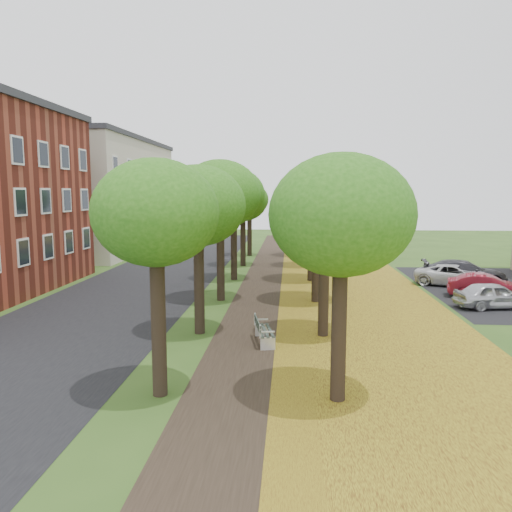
% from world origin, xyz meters
% --- Properties ---
extents(ground, '(120.00, 120.00, 0.00)m').
position_xyz_m(ground, '(0.00, 0.00, 0.00)').
color(ground, '#2D4C19').
rests_on(ground, ground).
extents(street_asphalt, '(8.00, 70.00, 0.01)m').
position_xyz_m(street_asphalt, '(-7.50, 15.00, 0.00)').
color(street_asphalt, black).
rests_on(street_asphalt, ground).
extents(footpath, '(3.20, 70.00, 0.01)m').
position_xyz_m(footpath, '(0.00, 15.00, 0.00)').
color(footpath, black).
rests_on(footpath, ground).
extents(leaf_verge, '(7.50, 70.00, 0.01)m').
position_xyz_m(leaf_verge, '(5.00, 15.00, 0.01)').
color(leaf_verge, gold).
rests_on(leaf_verge, ground).
extents(parking_lot, '(9.00, 16.00, 0.01)m').
position_xyz_m(parking_lot, '(13.50, 16.00, 0.00)').
color(parking_lot, black).
rests_on(parking_lot, ground).
extents(tree_row_west, '(3.68, 33.68, 6.50)m').
position_xyz_m(tree_row_west, '(-2.20, 15.00, 4.89)').
color(tree_row_west, black).
rests_on(tree_row_west, ground).
extents(tree_row_east, '(3.68, 33.68, 6.50)m').
position_xyz_m(tree_row_east, '(2.60, 15.00, 4.89)').
color(tree_row_east, black).
rests_on(tree_row_east, ground).
extents(building_cream, '(10.30, 20.30, 10.40)m').
position_xyz_m(building_cream, '(-17.00, 33.00, 5.21)').
color(building_cream, beige).
rests_on(building_cream, ground).
extents(bench, '(0.87, 1.95, 0.89)m').
position_xyz_m(bench, '(0.35, 4.89, 0.46)').
color(bench, '#2A342C').
rests_on(bench, ground).
extents(car_silver, '(3.85, 2.03, 1.25)m').
position_xyz_m(car_silver, '(11.00, 11.14, 0.62)').
color(car_silver, silver).
rests_on(car_silver, ground).
extents(car_red, '(4.01, 2.27, 1.25)m').
position_xyz_m(car_red, '(11.51, 13.42, 0.63)').
color(car_red, maroon).
rests_on(car_red, ground).
extents(car_grey, '(5.08, 2.66, 1.41)m').
position_xyz_m(car_grey, '(11.77, 17.61, 0.70)').
color(car_grey, '#2E2D32').
rests_on(car_grey, ground).
extents(car_white, '(4.96, 3.75, 1.25)m').
position_xyz_m(car_white, '(11.00, 16.82, 0.63)').
color(car_white, silver).
rests_on(car_white, ground).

